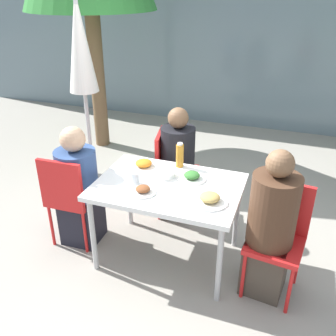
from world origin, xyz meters
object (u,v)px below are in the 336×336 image
person_left (79,190)px  chair_far (170,167)px  person_far (178,167)px  closed_umbrella (81,55)px  chair_right (279,230)px  drinking_cup (135,178)px  bottle (180,155)px  chair_left (69,194)px  person_right (270,229)px  salad_bowl (166,174)px

person_left → chair_far: size_ratio=1.27×
person_far → closed_umbrella: (-1.14, 0.27, 0.97)m
chair_right → chair_far: (-1.12, 0.73, 0.00)m
drinking_cup → bottle: bearing=59.2°
chair_right → drinking_cup: bearing=8.9°
person_far → bottle: size_ratio=5.19×
chair_left → person_left: (0.05, 0.08, 0.00)m
person_right → drinking_cup: 1.11m
chair_left → person_far: (0.74, 0.77, 0.02)m
chair_far → salad_bowl: size_ratio=5.58×
person_right → bottle: bearing=-20.7°
person_far → person_right: bearing=40.0°
person_right → bottle: 1.00m
person_far → salad_bowl: person_far is taller
chair_left → person_right: bearing=-1.7°
closed_umbrella → drinking_cup: 1.60m
closed_umbrella → drinking_cup: size_ratio=22.17×
chair_left → bottle: size_ratio=3.97×
person_left → chair_left: bearing=-122.0°
chair_right → chair_far: size_ratio=1.00×
chair_left → drinking_cup: bearing=2.0°
closed_umbrella → salad_bowl: size_ratio=13.46×
chair_far → drinking_cup: bearing=-14.2°
drinking_cup → salad_bowl: size_ratio=0.61×
chair_right → person_right: person_right is taller
chair_far → person_right: bearing=41.2°
chair_far → bottle: bearing=19.4°
salad_bowl → bottle: bearing=77.6°
person_right → drinking_cup: size_ratio=12.50×
chair_far → drinking_cup: size_ratio=9.20×
bottle → salad_bowl: bearing=-102.4°
person_far → drinking_cup: (-0.12, -0.73, 0.23)m
chair_right → closed_umbrella: 2.57m
chair_left → salad_bowl: size_ratio=5.58×
person_left → chair_right: (1.73, -0.01, -0.00)m
person_far → closed_umbrella: size_ratio=0.54×
chair_far → person_far: size_ratio=0.77×
chair_left → person_right: (1.71, 0.00, 0.04)m
chair_right → person_right: size_ratio=0.74×
person_left → person_far: person_far is taller
salad_bowl → person_left: bearing=-169.3°
chair_right → person_right: (-0.06, -0.07, 0.04)m
person_left → chair_far: 0.94m
bottle → salad_bowl: size_ratio=1.41×
chair_far → person_far: 0.10m
drinking_cup → closed_umbrella: bearing=135.6°
chair_left → person_left: 0.09m
closed_umbrella → drinking_cup: bearing=-44.4°
person_left → chair_right: person_left is taller
person_left → drinking_cup: (0.57, -0.04, 0.25)m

